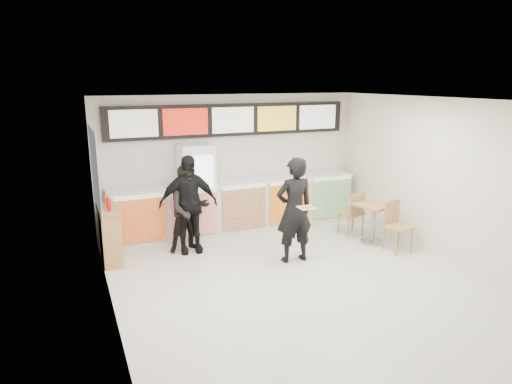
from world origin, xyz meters
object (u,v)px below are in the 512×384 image
customer_main (294,210)px  condiment_ledge (110,234)px  service_counter (238,206)px  customer_left (189,209)px  drinks_fridge (197,191)px  cafe_table (374,216)px  customer_mid (188,204)px

customer_main → condiment_ledge: bearing=-21.6°
service_counter → customer_left: 1.57m
condiment_ledge → customer_left: bearing=-1.4°
drinks_fridge → condiment_ledge: 2.09m
service_counter → cafe_table: 2.93m
customer_main → customer_left: 2.08m
service_counter → customer_main: customer_main is taller
customer_mid → condiment_ledge: 1.54m
customer_mid → condiment_ledge: customer_mid is taller
cafe_table → condiment_ledge: (-5.12, 1.07, -0.04)m
service_counter → customer_mid: 1.62m
customer_left → cafe_table: customer_left is taller
customer_main → condiment_ledge: customer_main is taller
customer_left → condiment_ledge: (-1.49, 0.04, -0.33)m
cafe_table → drinks_fridge: bearing=136.2°
service_counter → condiment_ledge: (-2.82, -0.75, -0.04)m
customer_main → cafe_table: customer_main is taller
cafe_table → service_counter: bearing=127.5°
cafe_table → customer_mid: bearing=150.5°
customer_left → cafe_table: (3.62, -1.03, -0.28)m
customer_main → cafe_table: bearing=-172.6°
drinks_fridge → service_counter: bearing=-1.0°
drinks_fridge → customer_left: drinks_fridge is taller
customer_left → cafe_table: 3.78m
service_counter → customer_mid: size_ratio=2.88×
service_counter → customer_mid: (-1.34, -0.82, 0.39)m
drinks_fridge → customer_mid: 0.93m
service_counter → cafe_table: (2.30, -1.82, 0.00)m
customer_left → customer_mid: customer_mid is taller
service_counter → drinks_fridge: bearing=179.0°
drinks_fridge → customer_main: 2.42m
service_counter → drinks_fridge: drinks_fridge is taller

